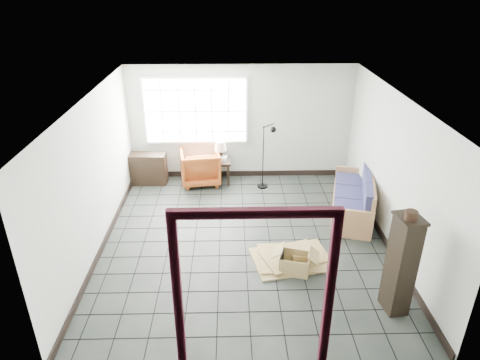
{
  "coord_description": "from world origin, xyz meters",
  "views": [
    {
      "loc": [
        -0.24,
        -6.43,
        4.33
      ],
      "look_at": [
        -0.08,
        0.3,
        1.07
      ],
      "focal_mm": 32.0,
      "sensor_mm": 36.0,
      "label": 1
    }
  ],
  "objects_px": {
    "futon_sofa": "(355,200)",
    "side_table": "(219,164)",
    "armchair": "(200,165)",
    "tall_shelf": "(401,264)"
  },
  "relations": [
    {
      "from": "futon_sofa",
      "to": "armchair",
      "type": "relative_size",
      "value": 2.36
    },
    {
      "from": "armchair",
      "to": "tall_shelf",
      "type": "xyz_separation_m",
      "value": [
        2.99,
        -4.16,
        0.33
      ]
    },
    {
      "from": "armchair",
      "to": "side_table",
      "type": "bearing_deg",
      "value": 171.49
    },
    {
      "from": "futon_sofa",
      "to": "tall_shelf",
      "type": "bearing_deg",
      "value": -78.46
    },
    {
      "from": "futon_sofa",
      "to": "tall_shelf",
      "type": "xyz_separation_m",
      "value": [
        -0.15,
        -2.68,
        0.46
      ]
    },
    {
      "from": "armchair",
      "to": "side_table",
      "type": "xyz_separation_m",
      "value": [
        0.44,
        0.0,
        0.02
      ]
    },
    {
      "from": "side_table",
      "to": "armchair",
      "type": "bearing_deg",
      "value": -180.0
    },
    {
      "from": "side_table",
      "to": "tall_shelf",
      "type": "height_order",
      "value": "tall_shelf"
    },
    {
      "from": "futon_sofa",
      "to": "side_table",
      "type": "height_order",
      "value": "futon_sofa"
    },
    {
      "from": "tall_shelf",
      "to": "futon_sofa",
      "type": "bearing_deg",
      "value": 77.64
    }
  ]
}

